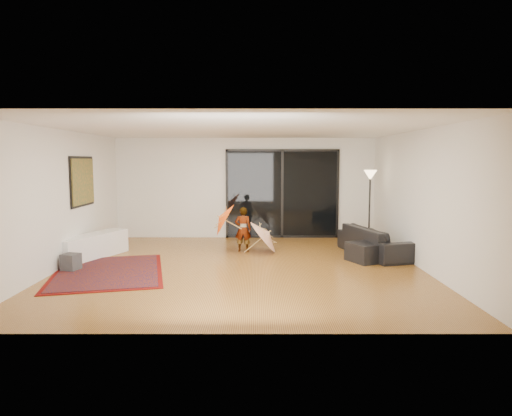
{
  "coord_description": "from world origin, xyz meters",
  "views": [
    {
      "loc": [
        0.29,
        -8.86,
        2.11
      ],
      "look_at": [
        0.29,
        0.72,
        1.1
      ],
      "focal_mm": 32.0,
      "sensor_mm": 36.0,
      "label": 1
    }
  ],
  "objects_px": {
    "child": "(243,229)",
    "sofa": "(375,241)",
    "ottoman": "(367,252)",
    "media_console": "(92,246)"
  },
  "relations": [
    {
      "from": "sofa",
      "to": "ottoman",
      "type": "bearing_deg",
      "value": 137.25
    },
    {
      "from": "media_console",
      "to": "ottoman",
      "type": "bearing_deg",
      "value": 18.22
    },
    {
      "from": "sofa",
      "to": "child",
      "type": "relative_size",
      "value": 2.07
    },
    {
      "from": "sofa",
      "to": "ottoman",
      "type": "xyz_separation_m",
      "value": [
        -0.34,
        -0.64,
        -0.12
      ]
    },
    {
      "from": "child",
      "to": "sofa",
      "type": "bearing_deg",
      "value": 173.23
    },
    {
      "from": "media_console",
      "to": "child",
      "type": "bearing_deg",
      "value": 33.94
    },
    {
      "from": "ottoman",
      "to": "child",
      "type": "distance_m",
      "value": 2.84
    },
    {
      "from": "media_console",
      "to": "child",
      "type": "xyz_separation_m",
      "value": [
        3.24,
        0.72,
        0.26
      ]
    },
    {
      "from": "sofa",
      "to": "media_console",
      "type": "bearing_deg",
      "value": 77.88
    },
    {
      "from": "ottoman",
      "to": "child",
      "type": "bearing_deg",
      "value": 158.26
    }
  ]
}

